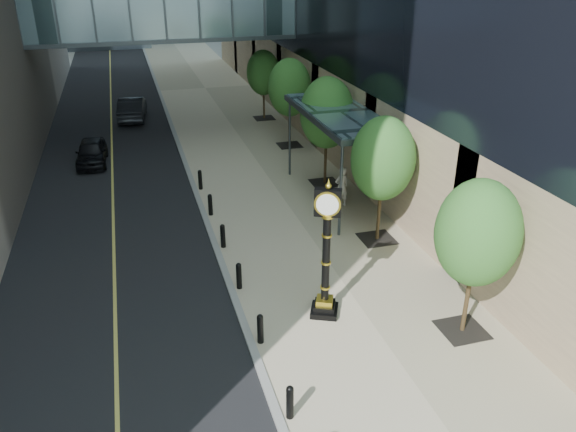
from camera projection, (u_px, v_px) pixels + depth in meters
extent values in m
plane|color=gray|center=(402.00, 425.00, 14.35)|extent=(320.00, 320.00, 0.00)
cube|color=black|center=(111.00, 94.00, 47.29)|extent=(8.00, 180.00, 0.02)
cube|color=#BDAE91|center=(205.00, 88.00, 49.30)|extent=(8.00, 180.00, 0.06)
cube|color=gray|center=(159.00, 91.00, 48.29)|extent=(0.25, 180.00, 0.07)
cube|color=slate|center=(162.00, 13.00, 34.68)|extent=(17.00, 4.00, 3.00)
cube|color=#383F44|center=(165.00, 37.00, 35.30)|extent=(17.00, 4.20, 0.25)
cube|color=#383F44|center=(340.00, 115.00, 25.58)|extent=(3.00, 8.00, 0.25)
cube|color=slate|center=(340.00, 112.00, 25.52)|extent=(2.80, 7.80, 0.06)
cylinder|color=#383F44|center=(341.00, 190.00, 22.94)|extent=(0.12, 0.12, 4.20)
cylinder|color=#383F44|center=(290.00, 138.00, 29.37)|extent=(0.12, 0.12, 4.20)
cylinder|color=black|center=(290.00, 404.00, 14.32)|extent=(0.20, 0.20, 0.90)
cylinder|color=black|center=(260.00, 330.00, 17.09)|extent=(0.20, 0.20, 0.90)
cylinder|color=black|center=(239.00, 277.00, 19.87)|extent=(0.20, 0.20, 0.90)
cylinder|color=black|center=(223.00, 237.00, 22.65)|extent=(0.20, 0.20, 0.90)
cylinder|color=black|center=(210.00, 206.00, 25.43)|extent=(0.20, 0.20, 0.90)
cylinder|color=black|center=(200.00, 181.00, 28.20)|extent=(0.20, 0.20, 0.90)
cube|color=black|center=(462.00, 330.00, 17.83)|extent=(1.40, 1.40, 0.02)
cylinder|color=#41311B|center=(468.00, 294.00, 17.25)|extent=(0.14, 0.14, 2.72)
ellipsoid|color=#346625|center=(478.00, 233.00, 16.35)|extent=(2.50, 2.50, 3.33)
cube|color=black|center=(377.00, 239.00, 23.47)|extent=(1.40, 1.40, 0.02)
cylinder|color=#41311B|center=(379.00, 209.00, 22.88)|extent=(0.14, 0.14, 2.78)
ellipsoid|color=#346625|center=(383.00, 159.00, 21.96)|extent=(2.55, 2.55, 3.40)
cube|color=black|center=(325.00, 183.00, 29.11)|extent=(1.40, 1.40, 0.02)
cylinder|color=#41311B|center=(326.00, 156.00, 28.49)|extent=(0.14, 0.14, 2.92)
ellipsoid|color=#346625|center=(327.00, 113.00, 27.53)|extent=(2.67, 2.67, 3.56)
cube|color=black|center=(290.00, 145.00, 34.75)|extent=(1.40, 1.40, 0.02)
cylinder|color=#41311B|center=(290.00, 123.00, 34.16)|extent=(0.14, 0.14, 2.81)
ellipsoid|color=#346625|center=(290.00, 88.00, 33.23)|extent=(2.58, 2.58, 3.43)
cube|color=black|center=(264.00, 118.00, 40.39)|extent=(1.40, 1.40, 0.02)
cylinder|color=#41311B|center=(264.00, 101.00, 39.85)|extent=(0.14, 0.14, 2.54)
ellipsoid|color=#346625|center=(263.00, 73.00, 39.01)|extent=(2.33, 2.33, 3.11)
cube|color=black|center=(324.00, 311.00, 18.63)|extent=(1.16, 1.16, 0.19)
cube|color=black|center=(324.00, 306.00, 18.55)|extent=(0.90, 0.90, 0.19)
cube|color=yellow|center=(325.00, 301.00, 18.46)|extent=(0.71, 0.71, 0.19)
cylinder|color=black|center=(326.00, 258.00, 17.78)|extent=(0.25, 0.25, 3.01)
cube|color=black|center=(328.00, 202.00, 16.95)|extent=(0.87, 0.61, 0.87)
cylinder|color=white|center=(326.00, 200.00, 17.09)|extent=(0.63, 0.32, 0.68)
cylinder|color=white|center=(330.00, 205.00, 16.80)|extent=(0.63, 0.32, 0.68)
sphere|color=yellow|center=(328.00, 186.00, 16.72)|extent=(0.19, 0.19, 0.19)
imported|color=beige|center=(341.00, 187.00, 26.11)|extent=(0.78, 0.59, 1.93)
imported|color=black|center=(92.00, 152.00, 31.64)|extent=(1.75, 4.03, 1.35)
imported|color=black|center=(132.00, 108.00, 39.96)|extent=(2.25, 5.06, 1.61)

